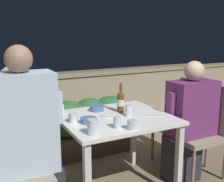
{
  "coord_description": "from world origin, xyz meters",
  "views": [
    {
      "loc": [
        -1.12,
        -2.11,
        1.45
      ],
      "look_at": [
        0.0,
        0.06,
        0.93
      ],
      "focal_mm": 45.0,
      "sensor_mm": 36.0,
      "label": 1
    }
  ],
  "objects_px": {
    "person_blue_shirt": "(28,140)",
    "chair_right_far": "(188,115)",
    "beer_bottle": "(121,101)",
    "person_coral_top": "(20,138)",
    "person_purple_stripe": "(188,122)",
    "chair_right_near": "(204,123)"
  },
  "relations": [
    {
      "from": "person_blue_shirt",
      "to": "chair_right_far",
      "type": "bearing_deg",
      "value": 9.17
    },
    {
      "from": "chair_right_far",
      "to": "beer_bottle",
      "type": "height_order",
      "value": "beer_bottle"
    },
    {
      "from": "person_blue_shirt",
      "to": "chair_right_far",
      "type": "height_order",
      "value": "person_blue_shirt"
    },
    {
      "from": "person_coral_top",
      "to": "person_purple_stripe",
      "type": "height_order",
      "value": "person_coral_top"
    },
    {
      "from": "chair_right_far",
      "to": "person_coral_top",
      "type": "bearing_deg",
      "value": -179.98
    },
    {
      "from": "chair_right_near",
      "to": "chair_right_far",
      "type": "distance_m",
      "value": 0.28
    },
    {
      "from": "person_purple_stripe",
      "to": "beer_bottle",
      "type": "distance_m",
      "value": 0.71
    },
    {
      "from": "chair_right_near",
      "to": "person_coral_top",
      "type": "bearing_deg",
      "value": 171.09
    },
    {
      "from": "person_blue_shirt",
      "to": "person_coral_top",
      "type": "distance_m",
      "value": 0.3
    },
    {
      "from": "person_purple_stripe",
      "to": "chair_right_far",
      "type": "height_order",
      "value": "person_purple_stripe"
    },
    {
      "from": "chair_right_near",
      "to": "beer_bottle",
      "type": "distance_m",
      "value": 0.91
    },
    {
      "from": "person_blue_shirt",
      "to": "chair_right_near",
      "type": "height_order",
      "value": "person_blue_shirt"
    },
    {
      "from": "chair_right_near",
      "to": "chair_right_far",
      "type": "bearing_deg",
      "value": 82.88
    },
    {
      "from": "person_purple_stripe",
      "to": "chair_right_far",
      "type": "xyz_separation_m",
      "value": [
        0.25,
        0.28,
        -0.04
      ]
    },
    {
      "from": "person_purple_stripe",
      "to": "beer_bottle",
      "type": "xyz_separation_m",
      "value": [
        -0.63,
        0.24,
        0.23
      ]
    },
    {
      "from": "person_purple_stripe",
      "to": "chair_right_far",
      "type": "bearing_deg",
      "value": 47.88
    },
    {
      "from": "chair_right_far",
      "to": "beer_bottle",
      "type": "distance_m",
      "value": 0.92
    },
    {
      "from": "person_coral_top",
      "to": "beer_bottle",
      "type": "xyz_separation_m",
      "value": [
        0.91,
        -0.04,
        0.22
      ]
    },
    {
      "from": "person_purple_stripe",
      "to": "beer_bottle",
      "type": "relative_size",
      "value": 4.33
    },
    {
      "from": "person_purple_stripe",
      "to": "chair_right_far",
      "type": "relative_size",
      "value": 1.26
    },
    {
      "from": "chair_right_near",
      "to": "person_purple_stripe",
      "type": "bearing_deg",
      "value": -180.0
    },
    {
      "from": "chair_right_near",
      "to": "person_purple_stripe",
      "type": "height_order",
      "value": "person_purple_stripe"
    }
  ]
}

